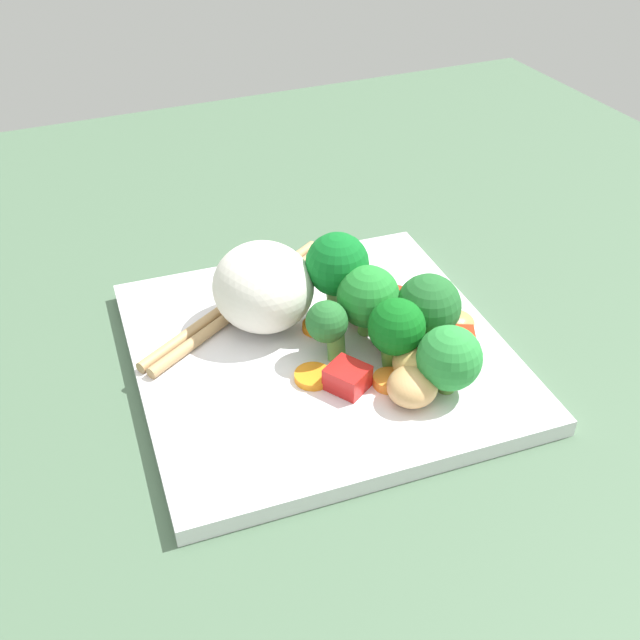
# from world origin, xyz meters

# --- Properties ---
(ground_plane) EXTENTS (1.10, 1.10, 0.02)m
(ground_plane) POSITION_xyz_m (0.00, 0.00, -0.01)
(ground_plane) COLOR #48654B
(square_plate) EXTENTS (0.28, 0.28, 0.01)m
(square_plate) POSITION_xyz_m (0.00, 0.00, 0.01)
(square_plate) COLOR white
(square_plate) RESTS_ON ground_plane
(rice_mound) EXTENTS (0.08, 0.09, 0.07)m
(rice_mound) POSITION_xyz_m (-0.03, 0.04, 0.05)
(rice_mound) COLOR white
(rice_mound) RESTS_ON square_plate
(broccoli_floret_0) EXTENTS (0.03, 0.03, 0.05)m
(broccoli_floret_0) POSITION_xyz_m (0.00, -0.01, 0.04)
(broccoli_floret_0) COLOR #5EA24A
(broccoli_floret_0) RESTS_ON square_plate
(broccoli_floret_1) EXTENTS (0.05, 0.05, 0.06)m
(broccoli_floret_1) POSITION_xyz_m (0.04, -0.01, 0.05)
(broccoli_floret_1) COLOR #66A442
(broccoli_floret_1) RESTS_ON square_plate
(broccoli_floret_2) EXTENTS (0.05, 0.05, 0.06)m
(broccoli_floret_2) POSITION_xyz_m (0.07, -0.03, 0.05)
(broccoli_floret_2) COLOR #629645
(broccoli_floret_2) RESTS_ON square_plate
(broccoli_floret_3) EXTENTS (0.04, 0.04, 0.05)m
(broccoli_floret_3) POSITION_xyz_m (0.06, -0.08, 0.04)
(broccoli_floret_3) COLOR #65963F
(broccoli_floret_3) RESTS_ON square_plate
(broccoli_floret_4) EXTENTS (0.04, 0.04, 0.06)m
(broccoli_floret_4) POSITION_xyz_m (0.04, -0.04, 0.05)
(broccoli_floret_4) COLOR #5D9E38
(broccoli_floret_4) RESTS_ON square_plate
(broccoli_floret_5) EXTENTS (0.05, 0.05, 0.07)m
(broccoli_floret_5) POSITION_xyz_m (0.03, 0.03, 0.06)
(broccoli_floret_5) COLOR #6DA556
(broccoli_floret_5) RESTS_ON square_plate
(carrot_slice_0) EXTENTS (0.03, 0.03, 0.01)m
(carrot_slice_0) POSITION_xyz_m (0.03, -0.06, 0.02)
(carrot_slice_0) COLOR orange
(carrot_slice_0) RESTS_ON square_plate
(carrot_slice_1) EXTENTS (0.03, 0.03, 0.01)m
(carrot_slice_1) POSITION_xyz_m (-0.02, -0.03, 0.02)
(carrot_slice_1) COLOR orange
(carrot_slice_1) RESTS_ON square_plate
(carrot_slice_2) EXTENTS (0.03, 0.03, 0.01)m
(carrot_slice_2) POSITION_xyz_m (0.01, 0.02, 0.02)
(carrot_slice_2) COLOR orange
(carrot_slice_2) RESTS_ON square_plate
(pepper_chunk_0) EXTENTS (0.04, 0.04, 0.02)m
(pepper_chunk_0) POSITION_xyz_m (0.07, 0.01, 0.02)
(pepper_chunk_0) COLOR red
(pepper_chunk_0) RESTS_ON square_plate
(pepper_chunk_1) EXTENTS (0.03, 0.02, 0.02)m
(pepper_chunk_1) POSITION_xyz_m (0.09, -0.05, 0.02)
(pepper_chunk_1) COLOR red
(pepper_chunk_1) RESTS_ON square_plate
(pepper_chunk_2) EXTENTS (0.03, 0.03, 0.02)m
(pepper_chunk_2) POSITION_xyz_m (0.00, -0.05, 0.02)
(pepper_chunk_2) COLOR red
(pepper_chunk_2) RESTS_ON square_plate
(pepper_chunk_3) EXTENTS (0.04, 0.03, 0.02)m
(pepper_chunk_3) POSITION_xyz_m (0.05, 0.02, 0.02)
(pepper_chunk_3) COLOR red
(pepper_chunk_3) RESTS_ON square_plate
(chicken_piece_0) EXTENTS (0.03, 0.03, 0.02)m
(chicken_piece_0) POSITION_xyz_m (0.10, -0.03, 0.02)
(chicken_piece_0) COLOR tan
(chicken_piece_0) RESTS_ON square_plate
(chicken_piece_1) EXTENTS (0.05, 0.05, 0.03)m
(chicken_piece_1) POSITION_xyz_m (0.05, -0.06, 0.03)
(chicken_piece_1) COLOR #DAB15D
(chicken_piece_1) RESTS_ON square_plate
(chicken_piece_2) EXTENTS (0.05, 0.05, 0.02)m
(chicken_piece_2) POSITION_xyz_m (0.03, -0.08, 0.02)
(chicken_piece_2) COLOR tan
(chicken_piece_2) RESTS_ON square_plate
(chicken_piece_3) EXTENTS (0.04, 0.05, 0.02)m
(chicken_piece_3) POSITION_xyz_m (0.05, -0.02, 0.03)
(chicken_piece_3) COLOR tan
(chicken_piece_3) RESTS_ON square_plate
(chopstick_pair) EXTENTS (0.19, 0.12, 0.01)m
(chopstick_pair) POSITION_xyz_m (-0.04, 0.07, 0.02)
(chopstick_pair) COLOR tan
(chopstick_pair) RESTS_ON square_plate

